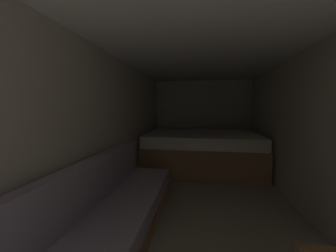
{
  "coord_description": "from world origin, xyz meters",
  "views": [
    {
      "loc": [
        -0.02,
        -0.51,
        1.3
      ],
      "look_at": [
        -0.51,
        2.45,
        1.03
      ],
      "focal_mm": 21.4,
      "sensor_mm": 36.0,
      "label": 1
    }
  ],
  "objects": [
    {
      "name": "sofa_left",
      "position": [
        -0.89,
        1.14,
        0.24
      ],
      "size": [
        0.7,
        2.94,
        0.78
      ],
      "color": "#9E7247",
      "rests_on": "ground"
    },
    {
      "name": "ground_plane",
      "position": [
        0.0,
        2.0,
        0.0
      ],
      "size": [
        7.46,
        7.46,
        0.0
      ],
      "primitive_type": "plane",
      "color": "#A39984"
    },
    {
      "name": "bed",
      "position": [
        -0.0,
        3.81,
        0.39
      ],
      "size": [
        2.28,
        1.77,
        0.93
      ],
      "color": "#9E7247",
      "rests_on": "ground"
    },
    {
      "name": "wall_back",
      "position": [
        0.0,
        4.76,
        1.0
      ],
      "size": [
        2.5,
        0.05,
        2.0
      ],
      "primitive_type": "cube",
      "color": "beige",
      "rests_on": "ground"
    },
    {
      "name": "wall_right",
      "position": [
        1.23,
        2.0,
        1.0
      ],
      "size": [
        0.05,
        5.46,
        2.0
      ],
      "primitive_type": "cube",
      "color": "beige",
      "rests_on": "ground"
    },
    {
      "name": "wall_left",
      "position": [
        -1.23,
        2.0,
        1.0
      ],
      "size": [
        0.05,
        5.46,
        2.0
      ],
      "primitive_type": "cube",
      "color": "beige",
      "rests_on": "ground"
    },
    {
      "name": "ceiling_slab",
      "position": [
        0.0,
        2.0,
        2.02
      ],
      "size": [
        2.5,
        5.46,
        0.05
      ],
      "primitive_type": "cube",
      "color": "white",
      "rests_on": "wall_left"
    }
  ]
}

